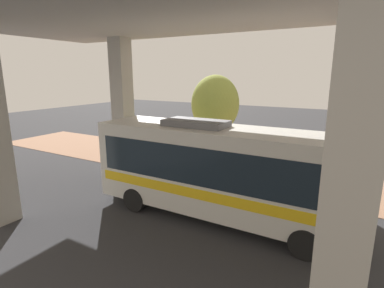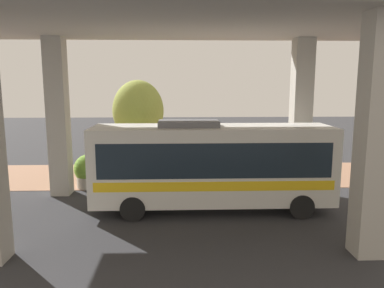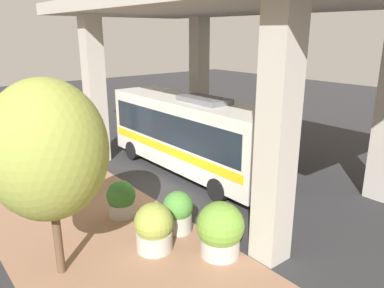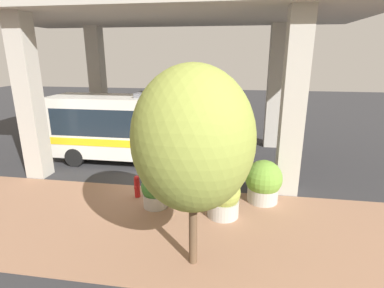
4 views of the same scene
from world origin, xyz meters
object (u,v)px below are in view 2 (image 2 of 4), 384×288
object	(u,v)px
street_tree_near	(138,111)
planter_back	(127,173)
planter_front	(88,171)
planter_extra	(122,167)
bus	(212,162)
planter_middle	(169,169)
fire_hydrant	(187,175)

from	to	relation	value
street_tree_near	planter_back	bearing A→B (deg)	-3.52
planter_front	planter_extra	xyz separation A→B (m)	(-1.41, 1.52, -0.09)
planter_front	planter_extra	size ratio (longest dim) A/B	1.11
bus	planter_front	xyz separation A→B (m)	(-3.72, -6.13, -1.23)
bus	planter_middle	world-z (taller)	bus
planter_front	street_tree_near	distance (m)	5.50
fire_hydrant	planter_extra	xyz separation A→B (m)	(-0.96, -3.63, 0.28)
planter_middle	planter_front	bearing A→B (deg)	-74.93
planter_front	planter_middle	size ratio (longest dim) A/B	1.25
bus	planter_extra	xyz separation A→B (m)	(-5.13, -4.61, -1.32)
street_tree_near	planter_extra	bearing A→B (deg)	-14.24
fire_hydrant	planter_back	distance (m)	3.21
fire_hydrant	street_tree_near	size ratio (longest dim) A/B	0.17
bus	fire_hydrant	bearing A→B (deg)	-166.80
planter_front	planter_back	distance (m)	1.98
fire_hydrant	planter_front	xyz separation A→B (m)	(0.46, -5.15, 0.36)
planter_middle	street_tree_near	distance (m)	4.69
planter_back	planter_extra	world-z (taller)	planter_extra
planter_extra	street_tree_near	size ratio (longest dim) A/B	0.28
bus	planter_front	size ratio (longest dim) A/B	5.73
fire_hydrant	planter_extra	size ratio (longest dim) A/B	0.61
planter_middle	planter_extra	bearing A→B (deg)	-96.24
bus	planter_front	distance (m)	7.27
planter_middle	planter_extra	size ratio (longest dim) A/B	0.88
fire_hydrant	planter_back	bearing A→B (deg)	-84.21
planter_front	planter_middle	xyz separation A→B (m)	(-1.12, 4.17, -0.16)
planter_back	planter_extra	distance (m)	1.36
planter_middle	planter_extra	xyz separation A→B (m)	(-0.29, -2.65, 0.07)
fire_hydrant	planter_middle	size ratio (longest dim) A/B	0.70
bus	fire_hydrant	distance (m)	4.58
planter_middle	planter_back	xyz separation A→B (m)	(0.99, -2.20, 0.04)
planter_extra	street_tree_near	xyz separation A→B (m)	(-2.75, 0.70, 2.92)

